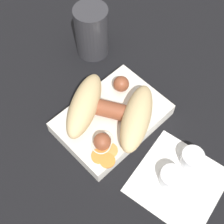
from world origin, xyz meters
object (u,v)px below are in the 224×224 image
at_px(food_tray, 112,118).
at_px(drink_glass, 92,32).
at_px(condiment_cup_far, 192,159).
at_px(bread_roll, 110,111).
at_px(sausage, 112,111).
at_px(condiment_cup_near, 171,178).

bearing_deg(food_tray, drink_glass, -121.22).
xyz_separation_m(food_tray, condiment_cup_far, (-0.05, 0.17, -0.00)).
height_order(bread_roll, sausage, bread_roll).
relative_size(sausage, condiment_cup_near, 3.50).
height_order(condiment_cup_far, drink_glass, drink_glass).
height_order(condiment_cup_near, drink_glass, drink_glass).
relative_size(food_tray, condiment_cup_near, 4.98).
xyz_separation_m(sausage, drink_glass, (-0.11, -0.18, 0.01)).
xyz_separation_m(condiment_cup_far, drink_glass, (-0.06, -0.35, 0.05)).
relative_size(food_tray, bread_roll, 1.02).
distance_m(food_tray, drink_glass, 0.21).
height_order(sausage, condiment_cup_near, sausage).
distance_m(bread_roll, drink_glass, 0.21).
bearing_deg(condiment_cup_far, food_tray, -73.84).
bearing_deg(condiment_cup_far, condiment_cup_near, -2.98).
bearing_deg(drink_glass, food_tray, 58.78).
bearing_deg(food_tray, condiment_cup_near, 87.02).
height_order(condiment_cup_near, condiment_cup_far, same).
bearing_deg(condiment_cup_near, drink_glass, -108.61).
relative_size(bread_roll, drink_glass, 1.72).
distance_m(food_tray, condiment_cup_near, 0.17).
relative_size(condiment_cup_far, drink_glass, 0.35).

